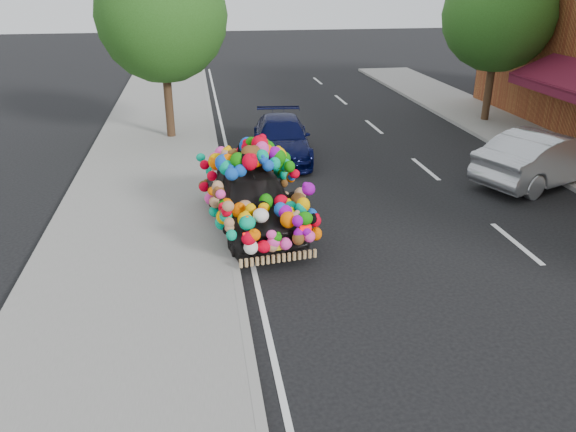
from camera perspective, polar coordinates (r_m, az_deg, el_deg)
name	(u,v)px	position (r m, az deg, el deg)	size (l,w,h in m)	color
ground	(351,256)	(11.42, 6.42, -4.05)	(100.00, 100.00, 0.00)	black
sidewalk	(132,270)	(11.11, -15.58, -5.30)	(4.00, 60.00, 0.12)	gray
kerb	(234,262)	(11.03, -5.46, -4.67)	(0.15, 60.00, 0.13)	gray
lane_markings	(516,243)	(12.81, 22.16, -2.55)	(6.00, 50.00, 0.01)	silver
tree_near_sidewalk	(161,16)	(19.29, -12.73, 19.22)	(4.20, 4.20, 6.13)	#332114
tree_far_b	(499,15)	(22.58, 20.65, 18.55)	(4.00, 4.00, 5.90)	#332114
plush_art_car	(252,184)	(12.24, -3.66, 3.25)	(2.51, 4.46, 2.03)	black
navy_sedan	(281,138)	(17.37, -0.67, 7.89)	(1.69, 4.15, 1.20)	#050932
silver_hatchback	(546,157)	(16.63, 24.74, 5.44)	(1.52, 4.35, 1.43)	#A0A3A8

